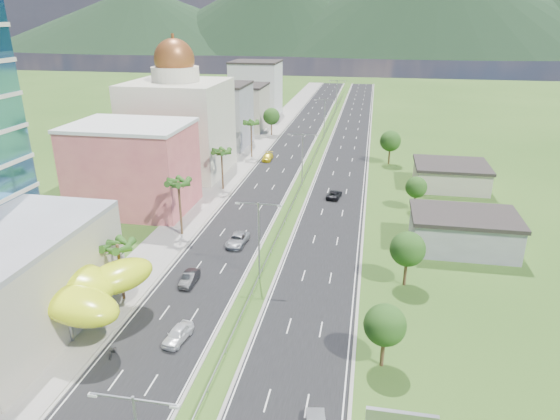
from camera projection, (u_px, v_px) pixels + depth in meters
The scene contains 33 objects.
ground at pixel (241, 321), 57.69m from camera, with size 500.00×500.00×0.00m, color #2D5119.
road_left at pixel (296, 140), 141.39m from camera, with size 11.00×260.00×0.04m, color black.
road_right at pixel (349, 142), 138.84m from camera, with size 11.00×260.00×0.04m, color black.
sidewalk_left at pixel (263, 139), 142.99m from camera, with size 7.00×260.00×0.12m, color gray.
median_guardrail at pixel (314, 156), 123.40m from camera, with size 0.10×216.06×0.76m.
streetlight_median_b at pixel (259, 233), 64.39m from camera, with size 6.04×0.25×11.00m.
streetlight_median_c at pixel (302, 154), 101.03m from camera, with size 6.04×0.25×11.00m.
streetlight_median_d at pixel (325, 114), 142.25m from camera, with size 6.04×0.25×11.00m.
streetlight_median_e at pixel (337, 92), 183.47m from camera, with size 6.04×0.25×11.00m.
lime_canopy at pixel (57, 284), 55.60m from camera, with size 18.00×15.00×7.40m.
pink_shophouse at pixel (133, 168), 89.02m from camera, with size 20.00×15.00×15.00m, color #C7515A.
domed_building at pixel (179, 122), 108.69m from camera, with size 20.00×20.00×28.70m.
midrise_grey at pixel (218, 116), 132.64m from camera, with size 16.00×15.00×16.00m, color gray.
midrise_beige at pixel (239, 108), 153.33m from camera, with size 16.00×15.00×13.00m, color #BCB19B.
midrise_white at pixel (256, 89), 173.49m from camera, with size 16.00×15.00×18.00m, color silver.
shed_near at pixel (463, 233), 74.93m from camera, with size 15.00×10.00×5.00m, color gray.
shed_far at pixel (450, 177), 102.17m from camera, with size 14.00×12.00×4.40m, color #BCB19B.
palm_tree_b at pixel (118, 248), 59.58m from camera, with size 3.60×3.60×8.10m.
palm_tree_c at pixel (178, 185), 77.38m from camera, with size 3.60×3.60×9.60m.
palm_tree_d at pixel (222, 153), 98.79m from camera, with size 3.60×3.60×8.60m.
palm_tree_e at pixel (251, 124), 121.41m from camera, with size 3.60×3.60×9.40m.
leafy_tree_lfar at pixel (271, 116), 145.30m from camera, with size 4.90×4.90×8.05m.
leafy_tree_ra at pixel (385, 325), 48.66m from camera, with size 4.20×4.20×6.90m.
leafy_tree_rb at pixel (408, 249), 63.57m from camera, with size 4.55×4.55×7.47m.
leafy_tree_rc at pixel (416, 187), 89.00m from camera, with size 3.85×3.85×6.33m.
leafy_tree_rd at pixel (390, 141), 116.72m from camera, with size 4.90×4.90×8.05m.
mountain_ridge at pixel (428, 54), 459.69m from camera, with size 860.00×140.00×90.00m, color black, non-canonical shape.
car_white_near_left at pixel (178, 334), 53.93m from camera, with size 1.86×4.63×1.58m, color white.
car_dark_left at pixel (189, 278), 65.48m from camera, with size 1.60×4.57×1.51m, color black.
car_silver_mid_left at pixel (237, 240), 76.62m from camera, with size 2.59×5.62×1.56m, color #93959A.
car_yellow_far_left at pixel (268, 157), 121.61m from camera, with size 2.22×5.47×1.59m, color gold.
car_dark_far_right at pixel (334, 194), 96.33m from camera, with size 2.29×4.96×1.38m, color black.
motorcycle at pixel (113, 351), 51.54m from camera, with size 0.55×1.84×1.17m, color black.
Camera 1 is at (13.43, -47.41, 32.95)m, focal length 32.00 mm.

